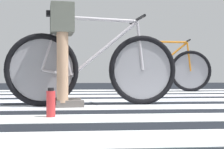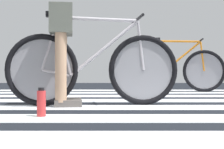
# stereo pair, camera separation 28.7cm
# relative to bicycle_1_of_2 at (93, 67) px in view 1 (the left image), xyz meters

# --- Properties ---
(ground) EXTENTS (18.00, 14.00, 0.02)m
(ground) POSITION_rel_bicycle_1_of_2_xyz_m (0.60, 0.32, -0.40)
(ground) COLOR black
(crosswalk_markings) EXTENTS (5.45, 5.73, 0.00)m
(crosswalk_markings) POSITION_rel_bicycle_1_of_2_xyz_m (0.60, 0.20, -0.38)
(crosswalk_markings) COLOR silver
(crosswalk_markings) RESTS_ON ground
(bicycle_1_of_2) EXTENTS (1.73, 0.52, 0.93)m
(bicycle_1_of_2) POSITION_rel_bicycle_1_of_2_xyz_m (0.00, 0.00, 0.00)
(bicycle_1_of_2) COLOR black
(bicycle_1_of_2) RESTS_ON ground
(cyclist_1_of_2) EXTENTS (0.35, 0.43, 0.99)m
(cyclist_1_of_2) POSITION_rel_bicycle_1_of_2_xyz_m (-0.31, -0.04, 0.26)
(cyclist_1_of_2) COLOR tan
(cyclist_1_of_2) RESTS_ON ground
(bicycle_2_of_2) EXTENTS (1.73, 0.52, 0.93)m
(bicycle_2_of_2) POSITION_rel_bicycle_1_of_2_xyz_m (1.24, 2.37, 0.00)
(bicycle_2_of_2) COLOR black
(bicycle_2_of_2) RESTS_ON ground
(water_bottle) EXTENTS (0.07, 0.07, 0.22)m
(water_bottle) POSITION_rel_bicycle_1_of_2_xyz_m (-0.34, -0.85, -0.28)
(water_bottle) COLOR red
(water_bottle) RESTS_ON ground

